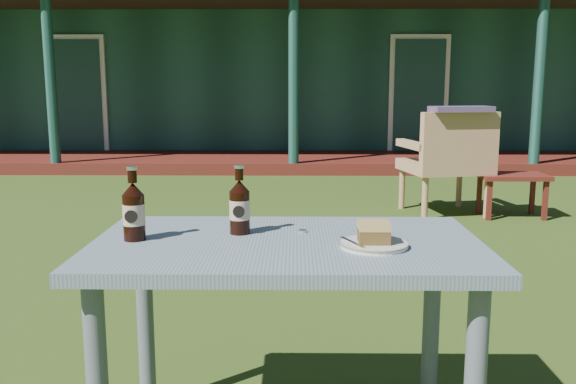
{
  "coord_description": "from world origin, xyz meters",
  "views": [
    {
      "loc": [
        0.03,
        -3.43,
        1.19
      ],
      "look_at": [
        0.0,
        -1.3,
        0.82
      ],
      "focal_mm": 38.0,
      "sensor_mm": 36.0,
      "label": 1
    }
  ],
  "objects_px": {
    "cake_slice": "(374,232)",
    "cola_bottle_near": "(240,206)",
    "side_table": "(512,180)",
    "cola_bottle_far": "(134,211)",
    "cafe_table": "(287,272)",
    "armchair_left": "(449,157)",
    "plate": "(374,244)"
  },
  "relations": [
    {
      "from": "side_table",
      "to": "cola_bottle_far",
      "type": "bearing_deg",
      "value": -123.88
    },
    {
      "from": "armchair_left",
      "to": "plate",
      "type": "bearing_deg",
      "value": -107.12
    },
    {
      "from": "cafe_table",
      "to": "cola_bottle_far",
      "type": "height_order",
      "value": "cola_bottle_far"
    },
    {
      "from": "cake_slice",
      "to": "cola_bottle_near",
      "type": "relative_size",
      "value": 0.41
    },
    {
      "from": "armchair_left",
      "to": "side_table",
      "type": "distance_m",
      "value": 0.61
    },
    {
      "from": "cola_bottle_far",
      "to": "side_table",
      "type": "relative_size",
      "value": 0.38
    },
    {
      "from": "armchair_left",
      "to": "side_table",
      "type": "bearing_deg",
      "value": -6.91
    },
    {
      "from": "cafe_table",
      "to": "side_table",
      "type": "bearing_deg",
      "value": 61.46
    },
    {
      "from": "cake_slice",
      "to": "cafe_table",
      "type": "bearing_deg",
      "value": 164.49
    },
    {
      "from": "plate",
      "to": "side_table",
      "type": "relative_size",
      "value": 0.34
    },
    {
      "from": "plate",
      "to": "side_table",
      "type": "bearing_deg",
      "value": 65.08
    },
    {
      "from": "cola_bottle_far",
      "to": "cola_bottle_near",
      "type": "bearing_deg",
      "value": 15.4
    },
    {
      "from": "cola_bottle_near",
      "to": "side_table",
      "type": "height_order",
      "value": "cola_bottle_near"
    },
    {
      "from": "plate",
      "to": "armchair_left",
      "type": "distance_m",
      "value": 4.03
    },
    {
      "from": "plate",
      "to": "armchair_left",
      "type": "bearing_deg",
      "value": 72.88
    },
    {
      "from": "cola_bottle_far",
      "to": "armchair_left",
      "type": "xyz_separation_m",
      "value": [
        1.92,
        3.77,
        -0.27
      ]
    },
    {
      "from": "cake_slice",
      "to": "cola_bottle_near",
      "type": "xyz_separation_m",
      "value": [
        -0.41,
        0.16,
        0.04
      ]
    },
    {
      "from": "cafe_table",
      "to": "cola_bottle_far",
      "type": "xyz_separation_m",
      "value": [
        -0.47,
        0.0,
        0.19
      ]
    },
    {
      "from": "cafe_table",
      "to": "plate",
      "type": "relative_size",
      "value": 5.88
    },
    {
      "from": "side_table",
      "to": "cake_slice",
      "type": "bearing_deg",
      "value": -114.95
    },
    {
      "from": "cafe_table",
      "to": "armchair_left",
      "type": "relative_size",
      "value": 1.24
    },
    {
      "from": "cafe_table",
      "to": "side_table",
      "type": "height_order",
      "value": "cafe_table"
    },
    {
      "from": "cake_slice",
      "to": "cola_bottle_near",
      "type": "bearing_deg",
      "value": 158.71
    },
    {
      "from": "plate",
      "to": "cola_bottle_near",
      "type": "distance_m",
      "value": 0.45
    },
    {
      "from": "cake_slice",
      "to": "side_table",
      "type": "relative_size",
      "value": 0.15
    },
    {
      "from": "cake_slice",
      "to": "side_table",
      "type": "bearing_deg",
      "value": 65.05
    },
    {
      "from": "plate",
      "to": "cake_slice",
      "type": "relative_size",
      "value": 2.22
    },
    {
      "from": "cola_bottle_near",
      "to": "armchair_left",
      "type": "bearing_deg",
      "value": 66.56
    },
    {
      "from": "cake_slice",
      "to": "side_table",
      "type": "height_order",
      "value": "cake_slice"
    },
    {
      "from": "cake_slice",
      "to": "cola_bottle_near",
      "type": "distance_m",
      "value": 0.44
    },
    {
      "from": "plate",
      "to": "side_table",
      "type": "xyz_separation_m",
      "value": [
        1.76,
        3.78,
        -0.39
      ]
    },
    {
      "from": "cola_bottle_near",
      "to": "side_table",
      "type": "relative_size",
      "value": 0.37
    }
  ]
}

